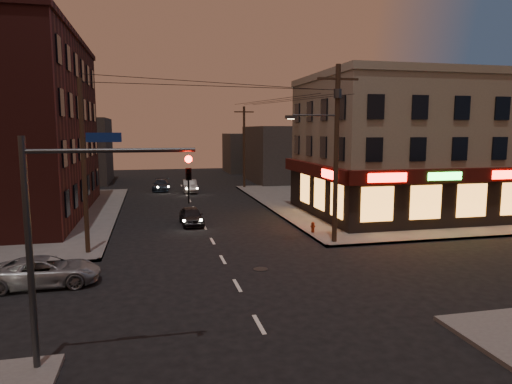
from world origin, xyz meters
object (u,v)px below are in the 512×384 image
object	(u,v)px
sedan_near	(191,216)
sedan_far	(161,185)
suv_cross	(45,271)
sedan_mid	(190,186)
fire_hydrant	(313,227)

from	to	relation	value
sedan_near	sedan_far	xyz separation A→B (m)	(-1.66, 18.98, -0.01)
sedan_near	sedan_far	distance (m)	19.05
suv_cross	sedan_near	world-z (taller)	suv_cross
suv_cross	sedan_mid	world-z (taller)	sedan_mid
sedan_near	fire_hydrant	bearing A→B (deg)	-36.16
sedan_near	fire_hydrant	world-z (taller)	sedan_near
suv_cross	sedan_far	distance (m)	30.68
sedan_near	fire_hydrant	distance (m)	8.63
sedan_mid	sedan_far	distance (m)	3.61
sedan_far	sedan_mid	bearing A→B (deg)	-30.14
sedan_mid	fire_hydrant	bearing A→B (deg)	-73.77
sedan_near	sedan_mid	size ratio (longest dim) A/B	0.90
sedan_near	fire_hydrant	size ratio (longest dim) A/B	5.36
suv_cross	sedan_mid	size ratio (longest dim) A/B	1.11
suv_cross	sedan_near	xyz separation A→B (m)	(7.12, 11.21, -0.00)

